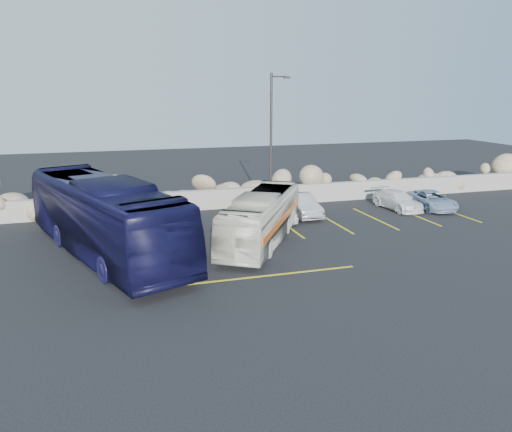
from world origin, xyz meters
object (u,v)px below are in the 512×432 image
object	(u,v)px
car_a	(272,208)
tour_coach	(104,217)
lamppost	(272,141)
car_b	(301,205)
vintage_bus	(262,218)
car_c	(397,200)
car_d	(432,200)

from	to	relation	value
car_a	tour_coach	bearing A→B (deg)	-163.11
lamppost	tour_coach	world-z (taller)	lamppost
tour_coach	car_b	xyz separation A→B (m)	(10.86, 4.05, -1.09)
vintage_bus	car_a	world-z (taller)	vintage_bus
car_b	car_a	bearing A→B (deg)	-168.09
car_b	car_c	world-z (taller)	car_b
tour_coach	car_d	world-z (taller)	tour_coach
car_b	tour_coach	bearing A→B (deg)	-159.45
lamppost	tour_coach	bearing A→B (deg)	-153.00
tour_coach	car_d	size ratio (longest dim) A/B	3.17
vintage_bus	car_c	world-z (taller)	vintage_bus
car_b	car_d	world-z (taller)	car_b
tour_coach	car_c	xyz separation A→B (m)	(17.12, 3.92, -1.17)
lamppost	car_a	distance (m)	3.78
car_c	lamppost	bearing A→B (deg)	169.90
lamppost	car_d	world-z (taller)	lamppost
tour_coach	lamppost	bearing A→B (deg)	6.46
tour_coach	vintage_bus	bearing A→B (deg)	-21.93
lamppost	car_d	xyz separation A→B (m)	(9.92, -1.32, -3.75)
lamppost	car_c	bearing A→B (deg)	-5.88
car_a	lamppost	bearing A→B (deg)	69.44
car_a	car_d	size ratio (longest dim) A/B	1.03
tour_coach	car_d	distance (m)	19.53
car_c	vintage_bus	bearing A→B (deg)	-161.90
car_c	tour_coach	bearing A→B (deg)	-171.33
car_d	vintage_bus	bearing A→B (deg)	-158.45
vintage_bus	tour_coach	xyz separation A→B (m)	(-7.16, 0.17, 0.52)
car_b	car_c	size ratio (longest dim) A/B	1.01
lamppost	car_d	size ratio (longest dim) A/B	2.05
vintage_bus	car_b	xyz separation A→B (m)	(3.71, 4.22, -0.57)
car_d	car_c	bearing A→B (deg)	171.12
lamppost	vintage_bus	bearing A→B (deg)	-113.42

